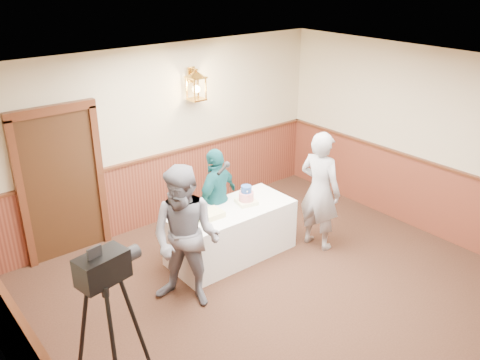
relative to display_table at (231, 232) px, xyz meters
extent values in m
plane|color=black|center=(-0.16, -1.90, -0.38)|extent=(7.00, 7.00, 0.00)
cube|color=#C1B291|center=(-0.16, 1.60, 1.02)|extent=(6.00, 0.02, 2.80)
cube|color=#C1B291|center=(-3.16, -1.90, 1.02)|extent=(0.02, 7.00, 2.80)
cube|color=#C1B291|center=(2.84, -1.90, 1.02)|extent=(0.02, 7.00, 2.80)
cube|color=white|center=(-0.16, -1.90, 2.42)|extent=(6.00, 7.00, 0.02)
cube|color=#552518|center=(-0.16, 1.58, 0.18)|extent=(5.98, 0.04, 1.10)
cube|color=#552518|center=(2.82, -1.90, 0.18)|extent=(0.04, 6.98, 1.10)
cube|color=#4A2313|center=(-0.16, 1.56, 0.75)|extent=(5.98, 0.07, 0.04)
cube|color=#311B0D|center=(-1.76, 1.55, 0.68)|extent=(1.00, 0.06, 2.10)
cube|color=white|center=(0.00, 0.00, 0.00)|extent=(1.80, 0.80, 0.75)
cube|color=#FCF8C1|center=(0.27, -0.01, 0.40)|extent=(0.31, 0.31, 0.05)
cylinder|color=red|center=(0.27, -0.01, 0.49)|extent=(0.21, 0.21, 0.12)
cylinder|color=#274C9A|center=(0.27, -0.01, 0.60)|extent=(0.15, 0.15, 0.10)
cube|color=#DDE488|center=(-0.38, -0.01, 0.41)|extent=(0.37, 0.28, 0.07)
cube|color=#98D798|center=(-0.72, 0.02, 0.41)|extent=(0.32, 0.29, 0.06)
imported|color=slate|center=(-1.07, -0.51, 0.52)|extent=(1.06, 1.11, 1.80)
cylinder|color=black|center=(-0.18, -0.06, 1.02)|extent=(0.22, 0.13, 0.09)
sphere|color=black|center=(-0.06, 0.00, 1.05)|extent=(0.08, 0.08, 0.08)
imported|color=#949499|center=(1.18, -0.56, 0.51)|extent=(0.53, 0.71, 1.77)
imported|color=#15565D|center=(0.02, 0.36, 0.39)|extent=(0.97, 0.66, 1.52)
cube|color=black|center=(-2.52, -1.54, 1.23)|extent=(0.46, 0.31, 0.25)
cylinder|color=black|center=(-2.25, -1.49, 1.23)|extent=(0.19, 0.16, 0.13)
camera|label=1|loc=(-3.84, -4.97, 3.54)|focal=38.00mm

